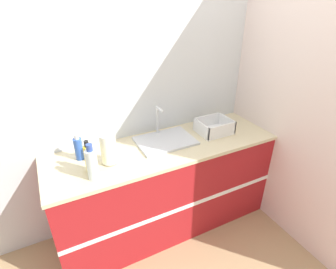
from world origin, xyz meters
TOP-DOWN VIEW (x-y plane):
  - ground_plane at (0.00, 0.00)m, footprint 12.00×12.00m
  - wall_back at (0.00, 0.64)m, footprint 4.38×0.06m
  - wall_right at (1.02, 0.30)m, footprint 0.06×2.61m
  - counter_cabinet at (0.00, 0.30)m, footprint 2.00×0.63m
  - sink at (0.03, 0.37)m, footprint 0.49×0.36m
  - paper_towel_roll at (-0.49, 0.26)m, footprint 0.12×0.12m
  - dish_rack at (0.52, 0.32)m, footprint 0.30×0.25m
  - bottle_clear at (-0.64, 0.13)m, footprint 0.08×0.08m
  - bottle_blue at (-0.68, 0.42)m, footprint 0.06×0.06m
  - bottle_yellow at (-0.65, 0.22)m, footprint 0.06×0.06m

SIDE VIEW (x-z plane):
  - ground_plane at x=0.00m, z-range 0.00..0.00m
  - counter_cabinet at x=0.00m, z-range 0.00..0.89m
  - sink at x=0.03m, z-range 0.77..1.05m
  - dish_rack at x=0.52m, z-range 0.88..1.00m
  - bottle_blue at x=-0.68m, z-range 0.88..1.10m
  - bottle_yellow at x=-0.65m, z-range 0.88..1.13m
  - bottle_clear at x=-0.64m, z-range 0.88..1.15m
  - paper_towel_roll at x=-0.49m, z-range 0.90..1.14m
  - wall_back at x=0.00m, z-range 0.00..2.60m
  - wall_right at x=1.02m, z-range 0.00..2.60m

